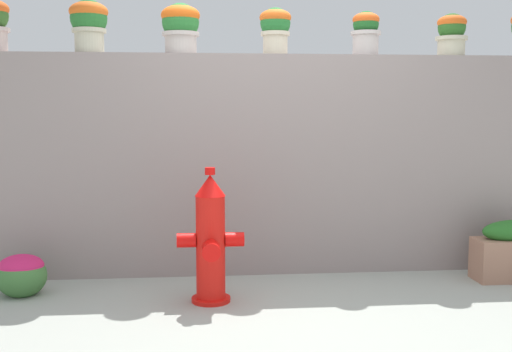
{
  "coord_description": "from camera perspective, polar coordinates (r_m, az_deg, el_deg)",
  "views": [
    {
      "loc": [
        -0.62,
        -3.96,
        1.34
      ],
      "look_at": [
        -0.16,
        0.9,
        0.81
      ],
      "focal_mm": 43.4,
      "sensor_mm": 36.0,
      "label": 1
    }
  ],
  "objects": [
    {
      "name": "potted_plant_3",
      "position": [
        5.13,
        1.79,
        13.59
      ],
      "size": [
        0.26,
        0.26,
        0.38
      ],
      "color": "beige",
      "rests_on": "stone_wall"
    },
    {
      "name": "ground_plane",
      "position": [
        4.23,
        3.4,
        -12.34
      ],
      "size": [
        24.0,
        24.0,
        0.0
      ],
      "primitive_type": "plane",
      "color": "#9CA096"
    },
    {
      "name": "potted_plant_1",
      "position": [
        5.16,
        -15.15,
        13.59
      ],
      "size": [
        0.3,
        0.3,
        0.42
      ],
      "color": "beige",
      "rests_on": "stone_wall"
    },
    {
      "name": "potted_plant_4",
      "position": [
        5.29,
        10.08,
        13.05
      ],
      "size": [
        0.25,
        0.25,
        0.36
      ],
      "color": "beige",
      "rests_on": "stone_wall"
    },
    {
      "name": "stone_wall",
      "position": [
        5.12,
        1.59,
        1.09
      ],
      "size": [
        5.0,
        0.34,
        1.78
      ],
      "primitive_type": "cube",
      "color": "gray",
      "rests_on": "ground"
    },
    {
      "name": "fire_hydrant",
      "position": [
        4.32,
        -4.21,
        -6.02
      ],
      "size": [
        0.47,
        0.38,
        0.95
      ],
      "color": "red",
      "rests_on": "ground"
    },
    {
      "name": "potted_plant_5",
      "position": [
        5.49,
        17.59,
        12.52
      ],
      "size": [
        0.26,
        0.26,
        0.35
      ],
      "color": "beige",
      "rests_on": "stone_wall"
    },
    {
      "name": "potted_plant_2",
      "position": [
        5.1,
        -6.97,
        13.65
      ],
      "size": [
        0.31,
        0.31,
        0.4
      ],
      "color": "#C0B2AC",
      "rests_on": "stone_wall"
    },
    {
      "name": "flower_bush_left",
      "position": [
        4.83,
        -20.82,
        -8.37
      ],
      "size": [
        0.36,
        0.32,
        0.32
      ],
      "color": "#3F7338",
      "rests_on": "ground"
    }
  ]
}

